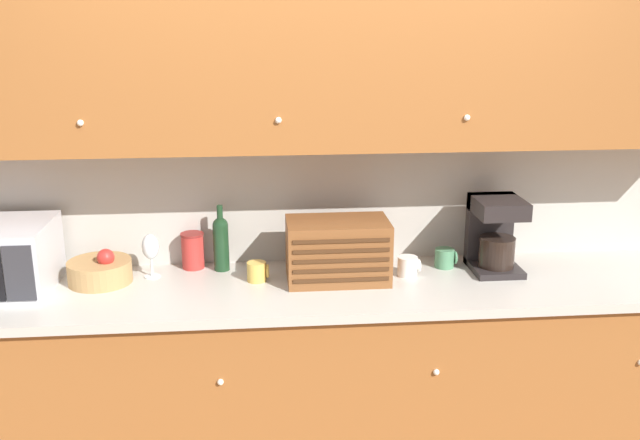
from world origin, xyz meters
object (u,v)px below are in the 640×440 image
object	(u,v)px
mug_patterned_third	(445,258)
coffee_maker	(495,233)
mug	(257,272)
bread_box	(338,250)
storage_canister	(193,251)
mug_blue_second	(408,266)
wine_bottle	(221,241)
wine_glass	(150,248)
fruit_basket	(100,271)

from	to	relation	value
mug_patterned_third	coffee_maker	size ratio (longest dim) A/B	0.30
mug	bread_box	size ratio (longest dim) A/B	0.22
storage_canister	coffee_maker	bearing A→B (deg)	-5.91
mug_patterned_third	coffee_maker	distance (m)	0.26
mug_blue_second	wine_bottle	bearing A→B (deg)	169.44
wine_glass	coffee_maker	size ratio (longest dim) A/B	0.59
storage_canister	mug_patterned_third	world-z (taller)	storage_canister
bread_box	mug_blue_second	size ratio (longest dim) A/B	4.38
mug_patterned_third	coffee_maker	xyz separation A→B (m)	(0.22, -0.04, 0.13)
fruit_basket	storage_canister	size ratio (longest dim) A/B	1.65
mug_blue_second	coffee_maker	xyz separation A→B (m)	(0.41, 0.05, 0.13)
fruit_basket	bread_box	distance (m)	1.06
wine_bottle	coffee_maker	size ratio (longest dim) A/B	0.90
mug_patterned_third	mug	bearing A→B (deg)	-173.59
wine_glass	mug_patterned_third	size ratio (longest dim) A/B	2.00
wine_glass	wine_bottle	size ratio (longest dim) A/B	0.65
wine_bottle	mug	size ratio (longest dim) A/B	3.19
bread_box	mug_blue_second	distance (m)	0.34
mug	mug_blue_second	xyz separation A→B (m)	(0.69, 0.00, 0.00)
fruit_basket	wine_bottle	xyz separation A→B (m)	(0.53, 0.11, 0.09)
wine_bottle	mug_patterned_third	xyz separation A→B (m)	(1.05, -0.06, -0.10)
fruit_basket	mug_blue_second	xyz separation A→B (m)	(1.38, -0.05, -0.01)
mug_blue_second	coffee_maker	size ratio (longest dim) A/B	0.30
wine_bottle	coffee_maker	bearing A→B (deg)	-4.70
wine_bottle	mug	world-z (taller)	wine_bottle
mug	bread_box	distance (m)	0.37
fruit_basket	wine_glass	size ratio (longest dim) A/B	1.37
mug_blue_second	fruit_basket	bearing A→B (deg)	178.09
wine_bottle	mug_patterned_third	distance (m)	1.05
wine_bottle	mug_blue_second	distance (m)	0.87
coffee_maker	fruit_basket	bearing A→B (deg)	-179.73
mug	mug_patterned_third	bearing A→B (deg)	6.41
coffee_maker	mug	bearing A→B (deg)	-177.10
wine_glass	coffee_maker	bearing A→B (deg)	-1.36
storage_canister	mug	bearing A→B (deg)	-33.83
fruit_basket	coffee_maker	xyz separation A→B (m)	(1.79, 0.01, 0.12)
coffee_maker	bread_box	bearing A→B (deg)	-174.60
fruit_basket	mug_blue_second	bearing A→B (deg)	-1.91
wine_bottle	mug_blue_second	xyz separation A→B (m)	(0.85, -0.16, -0.10)
storage_canister	coffee_maker	size ratio (longest dim) A/B	0.49
storage_canister	bread_box	distance (m)	0.69
wine_glass	storage_canister	xyz separation A→B (m)	(0.18, 0.11, -0.05)
wine_bottle	mug_blue_second	bearing A→B (deg)	-10.56
wine_glass	mug_patterned_third	xyz separation A→B (m)	(1.36, 0.01, -0.09)
fruit_basket	mug	bearing A→B (deg)	-3.89
fruit_basket	mug_patterned_third	xyz separation A→B (m)	(1.58, 0.05, -0.01)
storage_canister	bread_box	size ratio (longest dim) A/B	0.38
mug_patterned_third	bread_box	bearing A→B (deg)	-167.77
wine_bottle	mug_patterned_third	world-z (taller)	wine_bottle
fruit_basket	storage_canister	bearing A→B (deg)	21.12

